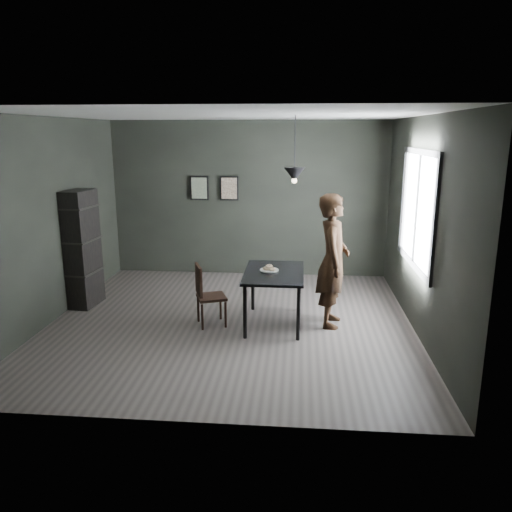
# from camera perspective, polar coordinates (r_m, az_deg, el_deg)

# --- Properties ---
(ground) EXTENTS (5.00, 5.00, 0.00)m
(ground) POSITION_cam_1_polar(r_m,az_deg,el_deg) (7.06, -2.89, -7.54)
(ground) COLOR #383330
(ground) RESTS_ON ground
(back_wall) EXTENTS (5.00, 0.10, 2.80)m
(back_wall) POSITION_cam_1_polar(r_m,az_deg,el_deg) (9.13, -0.84, 6.50)
(back_wall) COLOR black
(back_wall) RESTS_ON ground
(ceiling) EXTENTS (5.00, 5.00, 0.02)m
(ceiling) POSITION_cam_1_polar(r_m,az_deg,el_deg) (6.57, -3.20, 15.80)
(ceiling) COLOR silver
(ceiling) RESTS_ON ground
(window_assembly) EXTENTS (0.04, 1.96, 1.56)m
(window_assembly) POSITION_cam_1_polar(r_m,az_deg,el_deg) (6.95, 17.90, 5.13)
(window_assembly) COLOR white
(window_assembly) RESTS_ON ground
(cafe_table) EXTENTS (0.80, 1.20, 0.75)m
(cafe_table) POSITION_cam_1_polar(r_m,az_deg,el_deg) (6.79, 2.07, -2.43)
(cafe_table) COLOR black
(cafe_table) RESTS_ON ground
(white_plate) EXTENTS (0.23, 0.23, 0.01)m
(white_plate) POSITION_cam_1_polar(r_m,az_deg,el_deg) (6.79, 1.53, -1.67)
(white_plate) COLOR white
(white_plate) RESTS_ON cafe_table
(donut_pile) EXTENTS (0.18, 0.13, 0.08)m
(donut_pile) POSITION_cam_1_polar(r_m,az_deg,el_deg) (6.78, 1.53, -1.38)
(donut_pile) COLOR beige
(donut_pile) RESTS_ON white_plate
(woman) EXTENTS (0.49, 0.70, 1.81)m
(woman) POSITION_cam_1_polar(r_m,az_deg,el_deg) (6.79, 8.78, -0.54)
(woman) COLOR black
(woman) RESTS_ON ground
(wood_chair) EXTENTS (0.48, 0.48, 0.86)m
(wood_chair) POSITION_cam_1_polar(r_m,az_deg,el_deg) (6.82, -5.77, -4.02)
(wood_chair) COLOR black
(wood_chair) RESTS_ON ground
(shelf_unit) EXTENTS (0.38, 0.61, 1.76)m
(shelf_unit) POSITION_cam_1_polar(r_m,az_deg,el_deg) (7.94, -19.24, 0.78)
(shelf_unit) COLOR black
(shelf_unit) RESTS_ON ground
(pendant_lamp) EXTENTS (0.28, 0.28, 0.86)m
(pendant_lamp) POSITION_cam_1_polar(r_m,az_deg,el_deg) (6.63, 4.41, 9.29)
(pendant_lamp) COLOR black
(pendant_lamp) RESTS_ON ground
(framed_print_left) EXTENTS (0.34, 0.04, 0.44)m
(framed_print_left) POSITION_cam_1_polar(r_m,az_deg,el_deg) (9.21, -6.50, 7.73)
(framed_print_left) COLOR black
(framed_print_left) RESTS_ON ground
(framed_print_right) EXTENTS (0.34, 0.04, 0.44)m
(framed_print_right) POSITION_cam_1_polar(r_m,az_deg,el_deg) (9.12, -3.08, 7.74)
(framed_print_right) COLOR black
(framed_print_right) RESTS_ON ground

